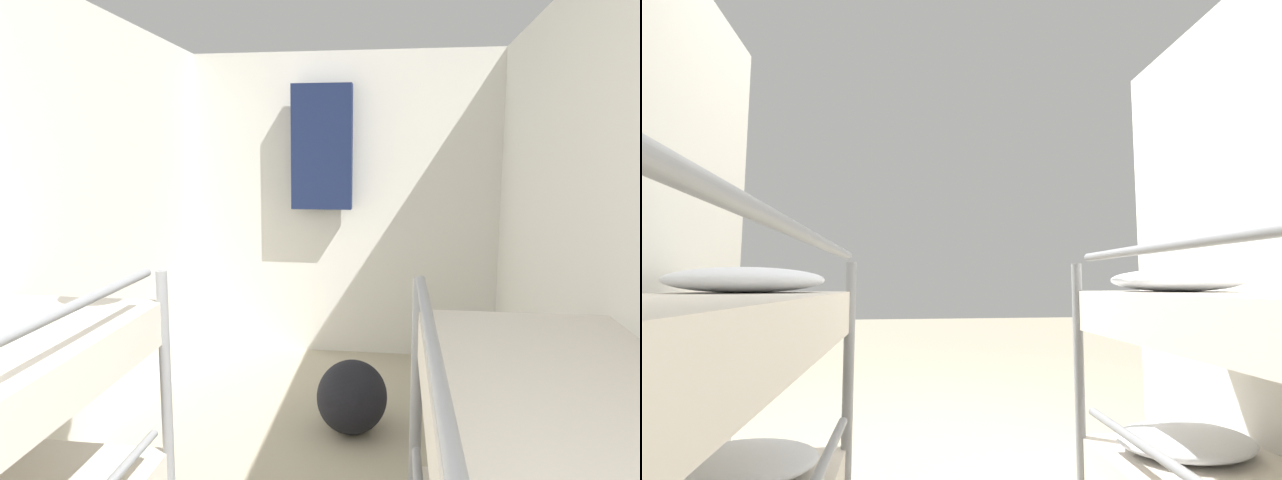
{
  "view_description": "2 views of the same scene",
  "coord_description": "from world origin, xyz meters",
  "views": [
    {
      "loc": [
        0.4,
        0.45,
        1.52
      ],
      "look_at": [
        -0.08,
        3.97,
        1.0
      ],
      "focal_mm": 32.0,
      "sensor_mm": 36.0,
      "label": 1
    },
    {
      "loc": [
        0.26,
        2.38,
        1.0
      ],
      "look_at": [
        0.03,
        0.61,
        1.18
      ],
      "focal_mm": 24.0,
      "sensor_mm": 36.0,
      "label": 2
    }
  ],
  "objects": [
    {
      "name": "wall_right",
      "position": [
        1.18,
        2.37,
        1.14
      ],
      "size": [
        0.06,
        4.85,
        2.28
      ],
      "color": "silver",
      "rests_on": "ground_plane"
    },
    {
      "name": "hanging_coat",
      "position": [
        -0.15,
        4.61,
        1.58
      ],
      "size": [
        0.44,
        0.12,
        0.9
      ],
      "color": "#192347"
    },
    {
      "name": "wall_back",
      "position": [
        0.0,
        4.76,
        1.14
      ],
      "size": [
        2.41,
        0.06,
        2.28
      ],
      "color": "silver",
      "rests_on": "ground_plane"
    },
    {
      "name": "duffel_bag",
      "position": [
        0.17,
        3.45,
        0.2
      ],
      "size": [
        0.39,
        0.47,
        0.39
      ],
      "color": "black",
      "rests_on": "ground_plane"
    }
  ]
}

